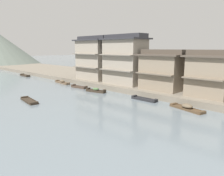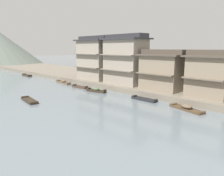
{
  "view_description": "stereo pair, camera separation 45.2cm",
  "coord_description": "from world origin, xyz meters",
  "px_view_note": "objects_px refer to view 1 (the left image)",
  "views": [
    {
      "loc": [
        -19.15,
        -2.78,
        7.19
      ],
      "look_at": [
        2.86,
        19.45,
        1.48
      ],
      "focal_mm": 35.05,
      "sensor_mm": 36.0,
      "label": 1
    },
    {
      "loc": [
        -18.83,
        -3.09,
        7.19
      ],
      "look_at": [
        2.86,
        19.45,
        1.48
      ],
      "focal_mm": 35.05,
      "sensor_mm": 36.0,
      "label": 2
    }
  ],
  "objects_px": {
    "house_waterfront_second": "(211,74)",
    "house_waterfront_far": "(95,58)",
    "boat_midriver_upstream": "(29,101)",
    "boat_moored_third": "(25,75)",
    "boat_upstream_distant": "(187,108)",
    "house_waterfront_tall": "(165,70)",
    "boat_midriver_drifting": "(96,90)",
    "boat_moored_second": "(79,87)",
    "house_waterfront_narrow": "(125,60)",
    "boat_moored_nearest": "(144,99)",
    "boat_moored_far": "(62,82)"
  },
  "relations": [
    {
      "from": "house_waterfront_second",
      "to": "house_waterfront_far",
      "type": "relative_size",
      "value": 0.7
    },
    {
      "from": "boat_midriver_upstream",
      "to": "boat_moored_third",
      "type": "bearing_deg",
      "value": 67.73
    },
    {
      "from": "house_waterfront_far",
      "to": "boat_moored_third",
      "type": "bearing_deg",
      "value": 104.4
    },
    {
      "from": "boat_upstream_distant",
      "to": "house_waterfront_tall",
      "type": "distance_m",
      "value": 9.6
    },
    {
      "from": "house_waterfront_tall",
      "to": "boat_midriver_drifting",
      "type": "bearing_deg",
      "value": 126.33
    },
    {
      "from": "boat_moored_third",
      "to": "house_waterfront_tall",
      "type": "relative_size",
      "value": 0.63
    },
    {
      "from": "house_waterfront_far",
      "to": "boat_midriver_upstream",
      "type": "bearing_deg",
      "value": -160.37
    },
    {
      "from": "boat_upstream_distant",
      "to": "house_waterfront_far",
      "type": "height_order",
      "value": "house_waterfront_far"
    },
    {
      "from": "boat_moored_second",
      "to": "house_waterfront_narrow",
      "type": "relative_size",
      "value": 0.42
    },
    {
      "from": "boat_moored_third",
      "to": "house_waterfront_second",
      "type": "distance_m",
      "value": 45.75
    },
    {
      "from": "boat_upstream_distant",
      "to": "house_waterfront_far",
      "type": "bearing_deg",
      "value": 76.79
    },
    {
      "from": "boat_moored_third",
      "to": "boat_upstream_distant",
      "type": "distance_m",
      "value": 44.84
    },
    {
      "from": "boat_moored_second",
      "to": "house_waterfront_far",
      "type": "xyz_separation_m",
      "value": [
        5.84,
        2.33,
        4.98
      ]
    },
    {
      "from": "boat_moored_nearest",
      "to": "boat_midriver_drifting",
      "type": "xyz_separation_m",
      "value": [
        -1.05,
        9.2,
        0.13
      ]
    },
    {
      "from": "boat_moored_nearest",
      "to": "house_waterfront_second",
      "type": "relative_size",
      "value": 0.65
    },
    {
      "from": "boat_upstream_distant",
      "to": "house_waterfront_second",
      "type": "distance_m",
      "value": 6.6
    },
    {
      "from": "house_waterfront_narrow",
      "to": "boat_midriver_drifting",
      "type": "bearing_deg",
      "value": 170.2
    },
    {
      "from": "boat_moored_far",
      "to": "house_waterfront_narrow",
      "type": "height_order",
      "value": "house_waterfront_narrow"
    },
    {
      "from": "house_waterfront_second",
      "to": "boat_moored_nearest",
      "type": "bearing_deg",
      "value": 127.32
    },
    {
      "from": "boat_moored_far",
      "to": "house_waterfront_far",
      "type": "xyz_separation_m",
      "value": [
        5.2,
        -4.4,
        4.92
      ]
    },
    {
      "from": "house_waterfront_far",
      "to": "house_waterfront_second",
      "type": "bearing_deg",
      "value": -89.76
    },
    {
      "from": "boat_moored_third",
      "to": "house_waterfront_narrow",
      "type": "bearing_deg",
      "value": -79.97
    },
    {
      "from": "boat_midriver_drifting",
      "to": "boat_midriver_upstream",
      "type": "relative_size",
      "value": 0.81
    },
    {
      "from": "boat_moored_second",
      "to": "boat_moored_third",
      "type": "distance_m",
      "value": 24.08
    },
    {
      "from": "house_waterfront_tall",
      "to": "boat_moored_nearest",
      "type": "bearing_deg",
      "value": -176.79
    },
    {
      "from": "house_waterfront_narrow",
      "to": "house_waterfront_far",
      "type": "distance_m",
      "value": 8.46
    },
    {
      "from": "boat_moored_nearest",
      "to": "house_waterfront_far",
      "type": "bearing_deg",
      "value": 72.81
    },
    {
      "from": "boat_midriver_drifting",
      "to": "boat_moored_nearest",
      "type": "bearing_deg",
      "value": -83.51
    },
    {
      "from": "house_waterfront_far",
      "to": "house_waterfront_narrow",
      "type": "bearing_deg",
      "value": -91.64
    },
    {
      "from": "house_waterfront_narrow",
      "to": "house_waterfront_tall",
      "type": "bearing_deg",
      "value": -85.72
    },
    {
      "from": "boat_midriver_drifting",
      "to": "house_waterfront_far",
      "type": "bearing_deg",
      "value": 50.19
    },
    {
      "from": "boat_moored_far",
      "to": "house_waterfront_far",
      "type": "relative_size",
      "value": 0.59
    },
    {
      "from": "boat_moored_far",
      "to": "boat_midriver_upstream",
      "type": "distance_m",
      "value": 15.73
    },
    {
      "from": "boat_upstream_distant",
      "to": "house_waterfront_tall",
      "type": "bearing_deg",
      "value": 49.62
    },
    {
      "from": "house_waterfront_narrow",
      "to": "boat_upstream_distant",
      "type": "bearing_deg",
      "value": -109.48
    },
    {
      "from": "boat_moored_nearest",
      "to": "house_waterfront_tall",
      "type": "relative_size",
      "value": 0.56
    },
    {
      "from": "house_waterfront_narrow",
      "to": "boat_moored_far",
      "type": "bearing_deg",
      "value": 111.12
    },
    {
      "from": "boat_moored_second",
      "to": "house_waterfront_far",
      "type": "relative_size",
      "value": 0.42
    },
    {
      "from": "boat_moored_far",
      "to": "house_waterfront_narrow",
      "type": "xyz_separation_m",
      "value": [
        4.96,
        -12.85,
        4.92
      ]
    },
    {
      "from": "boat_upstream_distant",
      "to": "house_waterfront_narrow",
      "type": "height_order",
      "value": "house_waterfront_narrow"
    },
    {
      "from": "boat_midriver_drifting",
      "to": "house_waterfront_second",
      "type": "xyz_separation_m",
      "value": [
        6.29,
        -16.07,
        3.59
      ]
    },
    {
      "from": "boat_midriver_upstream",
      "to": "house_waterfront_narrow",
      "type": "distance_m",
      "value": 17.63
    },
    {
      "from": "boat_midriver_upstream",
      "to": "boat_midriver_drifting",
      "type": "bearing_deg",
      "value": -7.26
    },
    {
      "from": "boat_moored_third",
      "to": "house_waterfront_tall",
      "type": "distance_m",
      "value": 38.7
    },
    {
      "from": "boat_moored_nearest",
      "to": "house_waterfront_far",
      "type": "height_order",
      "value": "house_waterfront_far"
    },
    {
      "from": "boat_moored_nearest",
      "to": "boat_midriver_upstream",
      "type": "height_order",
      "value": "boat_moored_nearest"
    },
    {
      "from": "boat_moored_second",
      "to": "boat_moored_third",
      "type": "bearing_deg",
      "value": 89.38
    },
    {
      "from": "boat_midriver_upstream",
      "to": "boat_upstream_distant",
      "type": "relative_size",
      "value": 0.99
    },
    {
      "from": "boat_moored_second",
      "to": "house_waterfront_narrow",
      "type": "height_order",
      "value": "house_waterfront_narrow"
    },
    {
      "from": "boat_upstream_distant",
      "to": "house_waterfront_second",
      "type": "height_order",
      "value": "house_waterfront_second"
    }
  ]
}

